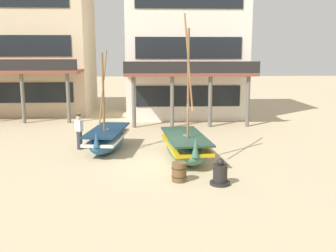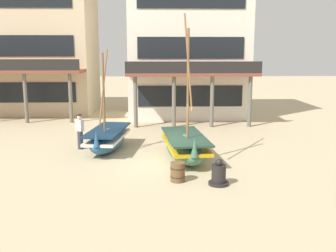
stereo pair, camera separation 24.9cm
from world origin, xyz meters
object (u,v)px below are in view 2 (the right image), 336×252
(harbor_building_main, at_px, (187,49))
(harbor_building_annex, at_px, (27,47))
(fishing_boat_near_left, at_px, (185,146))
(wooden_barrel, at_px, (178,172))
(fishing_boat_centre_large, at_px, (108,138))
(capstan_winch, at_px, (219,175))
(fisherman_by_hull, at_px, (80,132))

(harbor_building_main, bearing_deg, harbor_building_annex, 170.09)
(fishing_boat_near_left, xyz_separation_m, wooden_barrel, (-0.48, -2.81, -0.26))
(fishing_boat_centre_large, bearing_deg, wooden_barrel, -56.31)
(fishing_boat_near_left, xyz_separation_m, capstan_winch, (0.93, -3.22, -0.25))
(fisherman_by_hull, bearing_deg, fishing_boat_centre_large, -14.23)
(wooden_barrel, bearing_deg, fisherman_by_hull, 131.83)
(fishing_boat_near_left, bearing_deg, fisherman_by_hull, 156.80)
(fishing_boat_near_left, height_order, wooden_barrel, fishing_boat_near_left)
(capstan_winch, height_order, harbor_building_annex, harbor_building_annex)
(fishing_boat_centre_large, xyz_separation_m, capstan_winch, (4.44, -4.96, -0.21))
(fishing_boat_near_left, bearing_deg, fishing_boat_centre_large, 153.64)
(fishing_boat_near_left, height_order, harbor_building_main, harbor_building_main)
(fishing_boat_centre_large, distance_m, harbor_building_main, 12.43)
(wooden_barrel, distance_m, harbor_building_annex, 20.96)
(fishing_boat_near_left, xyz_separation_m, harbor_building_annex, (-11.16, 14.62, 4.38))
(harbor_building_main, bearing_deg, fishing_boat_near_left, -94.75)
(harbor_building_annex, bearing_deg, harbor_building_main, -9.91)
(capstan_winch, distance_m, harbor_building_annex, 22.04)
(fisherman_by_hull, bearing_deg, harbor_building_main, 60.47)
(harbor_building_main, relative_size, harbor_building_annex, 0.91)
(fisherman_by_hull, height_order, harbor_building_main, harbor_building_main)
(fishing_boat_near_left, bearing_deg, harbor_building_main, 85.25)
(fishing_boat_near_left, bearing_deg, harbor_building_annex, 127.34)
(capstan_winch, bearing_deg, wooden_barrel, 163.91)
(fisherman_by_hull, bearing_deg, fishing_boat_near_left, -23.20)
(harbor_building_annex, bearing_deg, fisherman_by_hull, -63.34)
(fishing_boat_near_left, relative_size, harbor_building_annex, 0.58)
(fishing_boat_centre_large, distance_m, wooden_barrel, 5.48)
(fisherman_by_hull, relative_size, harbor_building_main, 0.17)
(capstan_winch, relative_size, wooden_barrel, 1.35)
(fishing_boat_near_left, xyz_separation_m, fisherman_by_hull, (-4.86, 2.08, 0.22))
(fisherman_by_hull, height_order, wooden_barrel, fisherman_by_hull)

